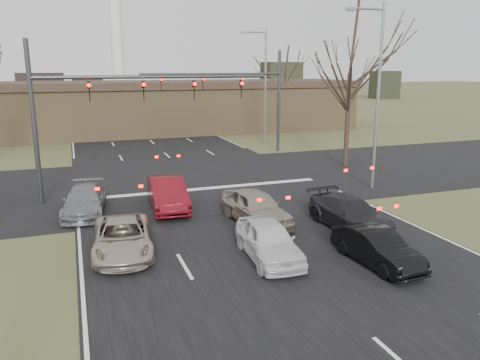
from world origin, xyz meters
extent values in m
plane|color=#49552D|center=(0.00, 0.00, 0.00)|extent=(360.00, 360.00, 0.00)
cube|color=black|center=(0.00, 60.00, 0.01)|extent=(14.00, 300.00, 0.02)
cube|color=black|center=(0.00, 15.00, 0.01)|extent=(200.00, 14.00, 0.02)
cube|color=olive|center=(2.00, 38.00, 2.30)|extent=(42.00, 10.00, 4.60)
cube|color=#38281E|center=(2.00, 38.00, 4.95)|extent=(42.40, 10.40, 0.70)
cylinder|color=silver|center=(6.00, 120.00, 17.00)|extent=(3.20, 3.20, 34.00)
cylinder|color=#383A3D|center=(-8.50, 13.00, 4.00)|extent=(0.24, 0.24, 8.00)
cylinder|color=#383A3D|center=(-2.50, 13.00, 6.20)|extent=(12.00, 0.18, 0.18)
imported|color=black|center=(-5.83, 13.00, 5.50)|extent=(0.16, 0.20, 1.00)
imported|color=black|center=(-3.17, 13.00, 5.50)|extent=(0.16, 0.20, 1.00)
imported|color=black|center=(-0.50, 13.00, 5.50)|extent=(0.16, 0.20, 1.00)
imported|color=black|center=(2.17, 13.00, 5.50)|extent=(0.16, 0.20, 1.00)
cylinder|color=#383A3D|center=(9.00, 23.00, 4.00)|extent=(0.24, 0.24, 8.00)
cylinder|color=#383A3D|center=(3.50, 23.00, 6.20)|extent=(11.00, 0.18, 0.18)
imported|color=black|center=(5.86, 23.00, 5.50)|extent=(0.16, 0.20, 1.00)
imported|color=black|center=(2.71, 23.00, 5.50)|extent=(0.16, 0.20, 1.00)
imported|color=black|center=(-0.43, 23.00, 5.50)|extent=(0.16, 0.20, 1.00)
cylinder|color=gray|center=(9.00, 10.00, 5.00)|extent=(0.18, 0.18, 10.00)
cylinder|color=gray|center=(8.00, 10.00, 9.60)|extent=(2.00, 0.12, 0.12)
cube|color=gray|center=(7.00, 10.00, 9.55)|extent=(0.50, 0.25, 0.15)
cylinder|color=gray|center=(9.50, 27.00, 5.00)|extent=(0.18, 0.18, 10.00)
cylinder|color=gray|center=(8.50, 27.00, 9.60)|extent=(2.00, 0.12, 0.12)
cube|color=gray|center=(7.50, 27.00, 9.55)|extent=(0.50, 0.25, 0.15)
cylinder|color=black|center=(11.00, 16.00, 3.16)|extent=(0.32, 0.32, 6.33)
cylinder|color=black|center=(15.00, 35.00, 2.48)|extent=(0.32, 0.32, 4.95)
imported|color=#AFA28D|center=(-5.34, 4.94, 0.62)|extent=(2.49, 4.67, 1.25)
imported|color=silver|center=(-0.50, 2.70, 0.69)|extent=(1.89, 4.15, 1.38)
imported|color=black|center=(2.83, 0.98, 0.62)|extent=(1.54, 3.83, 1.24)
imported|color=black|center=(4.00, 4.51, 0.67)|extent=(2.09, 4.69, 1.34)
imported|color=slate|center=(-6.50, 10.44, 0.64)|extent=(2.34, 4.61, 1.28)
imported|color=#600D15|center=(-2.69, 9.95, 0.76)|extent=(1.92, 4.72, 1.52)
imported|color=gray|center=(0.50, 6.48, 0.75)|extent=(2.25, 4.56, 1.49)
camera|label=1|loc=(-6.73, -11.68, 6.66)|focal=35.00mm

